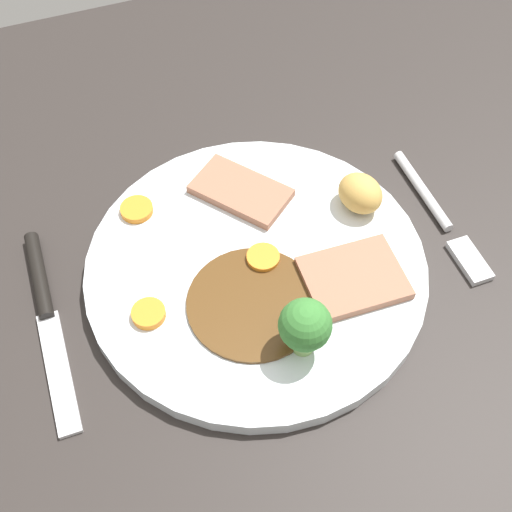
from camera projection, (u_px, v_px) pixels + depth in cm
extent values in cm
cube|color=#2B2623|center=(241.00, 295.00, 56.42)|extent=(120.00, 84.00, 3.60)
cylinder|color=white|center=(256.00, 268.00, 55.00)|extent=(28.03, 28.03, 1.40)
cylinder|color=#563819|center=(250.00, 304.00, 51.98)|extent=(10.47, 10.47, 0.30)
cube|color=#9E664C|center=(353.00, 278.00, 53.10)|extent=(8.06, 6.53, 0.80)
cube|color=#9E664C|center=(241.00, 191.00, 58.47)|extent=(8.84, 9.47, 0.80)
ellipsoid|color=tan|center=(360.00, 193.00, 56.78)|extent=(4.47, 4.93, 3.13)
cylinder|color=orange|center=(263.00, 258.00, 54.30)|extent=(2.72, 2.72, 0.69)
cylinder|color=orange|center=(137.00, 209.00, 57.39)|extent=(2.82, 2.82, 0.59)
cylinder|color=orange|center=(149.00, 314.00, 51.26)|extent=(2.65, 2.65, 0.65)
cylinder|color=#8CB766|center=(303.00, 341.00, 49.18)|extent=(1.70, 1.70, 1.90)
sphere|color=#387A33|center=(305.00, 325.00, 47.29)|extent=(3.93, 3.93, 3.93)
cylinder|color=silver|center=(422.00, 190.00, 60.33)|extent=(0.92, 9.50, 0.90)
cube|color=silver|center=(470.00, 261.00, 55.93)|extent=(2.01, 4.50, 0.60)
cylinder|color=black|center=(39.00, 275.00, 54.71)|extent=(1.36, 8.52, 1.20)
cube|color=silver|center=(59.00, 371.00, 50.08)|extent=(1.89, 10.53, 0.40)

